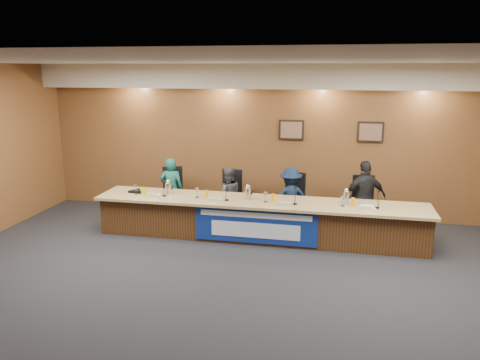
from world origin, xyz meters
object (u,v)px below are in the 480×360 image
object	(u,v)px
office_chair_a	(174,196)
office_chair_d	(364,208)
office_chair_c	(291,203)
banner	(255,226)
carafe_left	(168,188)
carafe_right	(346,198)
office_chair_b	(229,200)
carafe_mid	(248,194)
panelist_b	(228,196)
speakerphone	(136,191)
dais_body	(259,220)
panelist_c	(290,198)
panelist_a	(172,189)
panelist_d	(365,197)

from	to	relation	value
office_chair_a	office_chair_d	world-z (taller)	same
office_chair_c	banner	bearing A→B (deg)	-96.34
carafe_left	carafe_right	world-z (taller)	carafe_right
banner	office_chair_b	xyz separation A→B (m)	(-0.77, 1.21, 0.10)
office_chair_c	carafe_mid	world-z (taller)	carafe_mid
carafe_mid	banner	bearing A→B (deg)	-61.83
panelist_b	carafe_right	distance (m)	2.45
banner	carafe_mid	xyz separation A→B (m)	(-0.21, 0.40, 0.48)
speakerphone	office_chair_b	bearing A→B (deg)	25.72
dais_body	panelist_c	bearing A→B (deg)	54.28
office_chair_a	office_chair_d	xyz separation A→B (m)	(3.88, 0.00, 0.00)
panelist_a	carafe_left	world-z (taller)	panelist_a
panelist_d	carafe_mid	xyz separation A→B (m)	(-2.13, -0.72, 0.15)
speakerphone	office_chair_d	bearing A→B (deg)	10.42
panelist_c	carafe_left	size ratio (longest dim) A/B	5.63
office_chair_d	speakerphone	xyz separation A→B (m)	(-4.35, -0.80, 0.30)
office_chair_b	office_chair_d	xyz separation A→B (m)	(2.69, 0.00, 0.00)
panelist_a	dais_body	bearing A→B (deg)	154.66
panelist_c	office_chair_c	xyz separation A→B (m)	(0.00, 0.10, -0.13)
office_chair_b	carafe_right	xyz separation A→B (m)	(2.33, -0.81, 0.39)
panelist_c	carafe_right	world-z (taller)	panelist_c
panelist_b	speakerphone	size ratio (longest dim) A/B	3.69
dais_body	carafe_right	xyz separation A→B (m)	(1.56, -0.01, 0.52)
office_chair_d	office_chair_c	bearing A→B (deg)	174.20
panelist_b	speakerphone	distance (m)	1.81
speakerphone	panelist_d	bearing A→B (deg)	9.14
panelist_c	carafe_right	xyz separation A→B (m)	(1.05, -0.71, 0.26)
banner	office_chair_d	distance (m)	2.27
dais_body	carafe_left	distance (m)	1.85
banner	office_chair_a	xyz separation A→B (m)	(-1.97, 1.21, 0.10)
office_chair_a	speakerphone	bearing A→B (deg)	-141.93
carafe_left	carafe_mid	bearing A→B (deg)	-1.65
office_chair_a	carafe_left	xyz separation A→B (m)	(0.19, -0.77, 0.38)
carafe_left	speakerphone	xyz separation A→B (m)	(-0.66, -0.03, -0.08)
banner	carafe_left	size ratio (longest dim) A/B	10.09
carafe_left	carafe_mid	size ratio (longest dim) A/B	1.01
office_chair_a	speakerphone	xyz separation A→B (m)	(-0.47, -0.80, 0.30)
panelist_b	carafe_mid	size ratio (longest dim) A/B	5.44
panelist_b	panelist_d	xyz separation A→B (m)	(2.69, 0.00, 0.12)
carafe_right	office_chair_d	bearing A→B (deg)	66.01
panelist_a	office_chair_a	xyz separation A→B (m)	(0.00, 0.10, -0.18)
office_chair_b	banner	bearing A→B (deg)	-50.65
office_chair_d	carafe_left	distance (m)	3.79
dais_body	office_chair_a	distance (m)	2.13
panelist_a	panelist_c	xyz separation A→B (m)	(2.47, 0.00, -0.05)
dais_body	office_chair_c	size ratio (longest dim) A/B	12.50
banner	carafe_right	xyz separation A→B (m)	(1.56, 0.41, 0.49)
dais_body	carafe_left	xyz separation A→B (m)	(-1.78, 0.03, 0.51)
office_chair_c	carafe_mid	distance (m)	1.15
dais_body	carafe_mid	xyz separation A→B (m)	(-0.21, -0.02, 0.51)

